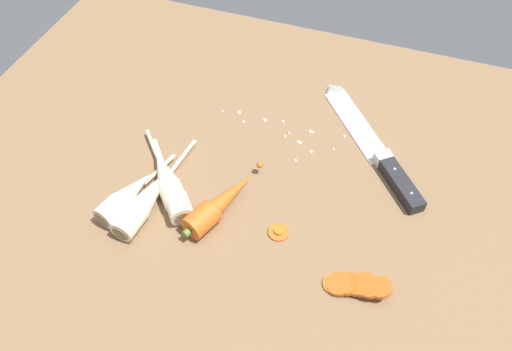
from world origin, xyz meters
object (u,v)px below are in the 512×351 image
object	(u,v)px
chefs_knife	(367,138)
carrot_slice_stray_near	(279,232)
parsnip_front	(166,178)
whole_carrot	(220,204)
carrot_slice_stack	(355,285)
parsnip_mid_left	(127,196)
parsnip_mid_right	(173,190)
parsnip_back	(147,200)

from	to	relation	value
chefs_knife	carrot_slice_stray_near	xyz separation A→B (cm)	(-9.29, -25.05, -0.29)
chefs_knife	parsnip_front	world-z (taller)	parsnip_front
whole_carrot	carrot_slice_stack	bearing A→B (deg)	-15.30
chefs_knife	whole_carrot	bearing A→B (deg)	-129.21
parsnip_mid_left	parsnip_mid_right	bearing A→B (deg)	30.32
parsnip_back	carrot_slice_stray_near	bearing A→B (deg)	5.75
whole_carrot	parsnip_front	world-z (taller)	whole_carrot
whole_carrot	parsnip_front	distance (cm)	10.94
whole_carrot	parsnip_back	bearing A→B (deg)	-165.00
parsnip_back	carrot_slice_stray_near	world-z (taller)	parsnip_back
whole_carrot	parsnip_mid_right	size ratio (longest dim) A/B	1.10
parsnip_mid_right	parsnip_back	bearing A→B (deg)	-133.57
parsnip_mid_left	carrot_slice_stack	distance (cm)	39.29
chefs_knife	whole_carrot	size ratio (longest dim) A/B	1.62
whole_carrot	parsnip_back	world-z (taller)	whole_carrot
parsnip_front	parsnip_mid_right	bearing A→B (deg)	-41.96
parsnip_front	carrot_slice_stray_near	bearing A→B (deg)	-8.15
carrot_slice_stray_near	carrot_slice_stack	bearing A→B (deg)	-22.56
parsnip_mid_left	chefs_knife	bearing A→B (deg)	38.58
chefs_knife	parsnip_back	distance (cm)	41.64
whole_carrot	parsnip_mid_left	distance (cm)	15.60
parsnip_mid_right	carrot_slice_stack	distance (cm)	33.30
chefs_knife	carrot_slice_stack	xyz separation A→B (cm)	(4.32, -30.70, 0.42)
carrot_slice_stray_near	parsnip_front	bearing A→B (deg)	171.85
chefs_knife	parsnip_mid_left	size ratio (longest dim) A/B	1.65
whole_carrot	parsnip_back	size ratio (longest dim) A/B	0.77
parsnip_front	parsnip_back	bearing A→B (deg)	-100.91
chefs_knife	parsnip_back	world-z (taller)	parsnip_back
parsnip_front	carrot_slice_stack	xyz separation A→B (cm)	(34.74, -8.68, -0.91)
chefs_knife	parsnip_mid_right	size ratio (longest dim) A/B	1.78
chefs_knife	parsnip_mid_right	bearing A→B (deg)	-139.73
parsnip_front	carrot_slice_stack	size ratio (longest dim) A/B	1.58
parsnip_mid_left	parsnip_back	size ratio (longest dim) A/B	0.76
parsnip_back	carrot_slice_stray_near	xyz separation A→B (cm)	(22.14, 2.23, -1.62)
carrot_slice_stack	carrot_slice_stray_near	bearing A→B (deg)	157.44
carrot_slice_stack	parsnip_mid_left	bearing A→B (deg)	175.76
parsnip_mid_right	carrot_slice_stack	xyz separation A→B (cm)	(32.59, -6.75, -0.91)
parsnip_front	parsnip_mid_right	distance (cm)	2.89
parsnip_front	carrot_slice_stack	world-z (taller)	parsnip_front
parsnip_front	chefs_knife	bearing A→B (deg)	35.90
chefs_knife	carrot_slice_stack	bearing A→B (deg)	-81.99
carrot_slice_stack	parsnip_front	bearing A→B (deg)	165.97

